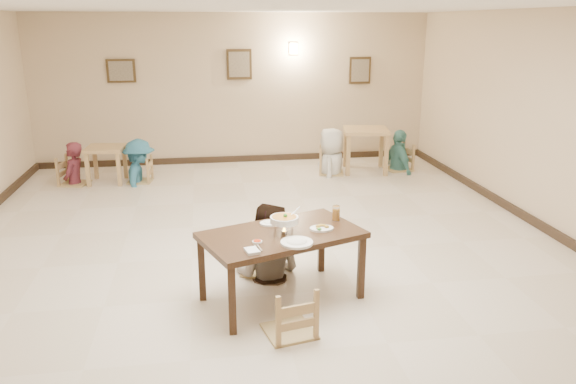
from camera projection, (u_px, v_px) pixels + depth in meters
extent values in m
plane|color=beige|center=(263.00, 254.00, 7.08)|extent=(10.00, 10.00, 0.00)
plane|color=white|center=(260.00, 4.00, 6.21)|extent=(10.00, 10.00, 0.00)
plane|color=beige|center=(235.00, 89.00, 11.38)|extent=(10.00, 0.00, 10.00)
plane|color=beige|center=(570.00, 128.00, 7.24)|extent=(0.00, 10.00, 10.00)
cube|color=#2F2117|center=(237.00, 159.00, 11.77)|extent=(8.00, 0.06, 0.12)
cube|color=#2F2117|center=(552.00, 232.00, 7.65)|extent=(0.06, 10.00, 0.12)
cube|color=#3A2915|center=(121.00, 71.00, 10.90)|extent=(0.55, 0.03, 0.45)
cube|color=gray|center=(121.00, 71.00, 10.88)|extent=(0.45, 0.01, 0.37)
cube|color=#3A2915|center=(239.00, 64.00, 11.21)|extent=(0.50, 0.03, 0.60)
cube|color=gray|center=(239.00, 64.00, 11.19)|extent=(0.41, 0.01, 0.49)
cube|color=#3A2915|center=(360.00, 70.00, 11.62)|extent=(0.45, 0.03, 0.55)
cube|color=gray|center=(360.00, 70.00, 11.60)|extent=(0.37, 0.01, 0.45)
cube|color=#FFD88C|center=(293.00, 49.00, 11.28)|extent=(0.16, 0.05, 0.22)
cube|color=#3A2314|center=(282.00, 235.00, 5.74)|extent=(1.81, 1.40, 0.06)
cube|color=#3A2314|center=(232.00, 300.00, 5.18)|extent=(0.07, 0.07, 0.69)
cube|color=#3A2314|center=(361.00, 268.00, 5.87)|extent=(0.07, 0.07, 0.69)
cube|color=#3A2314|center=(202.00, 270.00, 5.83)|extent=(0.07, 0.07, 0.69)
cube|color=#3A2314|center=(321.00, 243.00, 6.52)|extent=(0.07, 0.07, 0.69)
cube|color=tan|center=(264.00, 235.00, 6.47)|extent=(0.47, 0.47, 0.05)
cube|color=tan|center=(289.00, 291.00, 5.17)|extent=(0.45, 0.45, 0.05)
imported|color=gray|center=(267.00, 204.00, 6.27)|extent=(1.02, 0.91, 1.72)
torus|color=silver|center=(284.00, 223.00, 5.66)|extent=(0.22, 0.22, 0.01)
cylinder|color=silver|center=(284.00, 232.00, 5.69)|extent=(0.06, 0.06, 0.03)
cone|color=#FFA526|center=(284.00, 228.00, 5.68)|extent=(0.03, 0.03, 0.05)
cylinder|color=white|center=(284.00, 220.00, 5.65)|extent=(0.29, 0.29, 0.06)
cylinder|color=#A86B24|center=(284.00, 217.00, 5.64)|extent=(0.25, 0.25, 0.01)
sphere|color=#2D7223|center=(285.00, 216.00, 5.63)|extent=(0.04, 0.04, 0.04)
cylinder|color=silver|center=(294.00, 212.00, 5.70)|extent=(0.13, 0.08, 0.09)
cylinder|color=silver|center=(292.00, 226.00, 5.74)|extent=(0.01, 0.01, 0.13)
cylinder|color=silver|center=(275.00, 227.00, 5.71)|extent=(0.01, 0.01, 0.13)
cylinder|color=silver|center=(286.00, 232.00, 5.58)|extent=(0.01, 0.01, 0.13)
cylinder|color=white|center=(272.00, 223.00, 5.97)|extent=(0.26, 0.26, 0.02)
ellipsoid|color=white|center=(272.00, 223.00, 5.97)|extent=(0.17, 0.14, 0.06)
cylinder|color=white|center=(297.00, 243.00, 5.43)|extent=(0.32, 0.32, 0.02)
ellipsoid|color=white|center=(297.00, 242.00, 5.43)|extent=(0.21, 0.17, 0.07)
cylinder|color=white|center=(322.00, 229.00, 5.81)|extent=(0.25, 0.25, 0.02)
sphere|color=#2D7223|center=(319.00, 229.00, 5.73)|extent=(0.04, 0.04, 0.04)
cylinder|color=white|center=(257.00, 242.00, 5.46)|extent=(0.10, 0.10, 0.02)
cylinder|color=#A81900|center=(257.00, 241.00, 5.46)|extent=(0.07, 0.07, 0.01)
cube|color=white|center=(252.00, 251.00, 5.23)|extent=(0.15, 0.18, 0.03)
cube|color=silver|center=(256.00, 248.00, 5.31)|extent=(0.04, 0.17, 0.01)
cube|color=silver|center=(260.00, 248.00, 5.32)|extent=(0.04, 0.17, 0.01)
cylinder|color=white|center=(336.00, 213.00, 6.06)|extent=(0.08, 0.08, 0.16)
cylinder|color=orange|center=(336.00, 214.00, 6.07)|extent=(0.07, 0.07, 0.12)
cube|color=tan|center=(105.00, 148.00, 10.09)|extent=(0.71, 0.71, 0.06)
cube|color=tan|center=(88.00, 170.00, 9.91)|extent=(0.07, 0.07, 0.60)
cube|color=tan|center=(119.00, 170.00, 9.94)|extent=(0.07, 0.07, 0.60)
cube|color=tan|center=(96.00, 163.00, 10.42)|extent=(0.07, 0.07, 0.60)
cube|color=tan|center=(125.00, 162.00, 10.46)|extent=(0.07, 0.07, 0.60)
cube|color=tan|center=(366.00, 130.00, 10.81)|extent=(0.98, 0.98, 0.06)
cube|color=tan|center=(348.00, 156.00, 10.60)|extent=(0.07, 0.07, 0.78)
cube|color=tan|center=(386.00, 156.00, 10.58)|extent=(0.07, 0.07, 0.78)
cube|color=tan|center=(346.00, 148.00, 11.28)|extent=(0.07, 0.07, 0.78)
cube|color=tan|center=(381.00, 148.00, 11.26)|extent=(0.07, 0.07, 0.78)
cube|color=tan|center=(72.00, 160.00, 10.01)|extent=(0.46, 0.46, 0.05)
cube|color=tan|center=(139.00, 160.00, 10.18)|extent=(0.42, 0.42, 0.05)
cube|color=tan|center=(332.00, 151.00, 10.74)|extent=(0.46, 0.46, 0.05)
cube|color=tan|center=(399.00, 147.00, 11.01)|extent=(0.46, 0.46, 0.05)
imported|color=maroon|center=(70.00, 142.00, 9.92)|extent=(0.49, 0.63, 1.54)
imported|color=teal|center=(137.00, 139.00, 10.07)|extent=(0.62, 1.04, 1.58)
imported|color=silver|center=(332.00, 128.00, 10.61)|extent=(0.82, 1.00, 1.77)
imported|color=teal|center=(400.00, 130.00, 10.91)|extent=(0.53, 0.99, 1.60)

